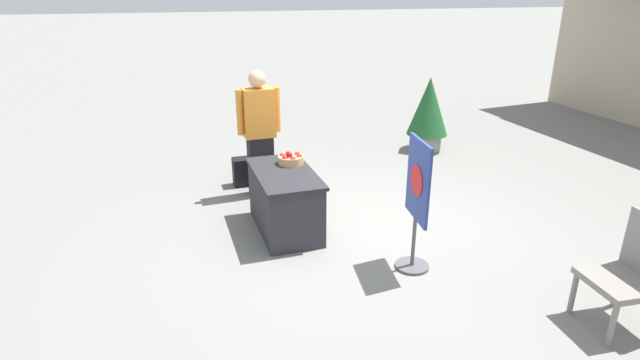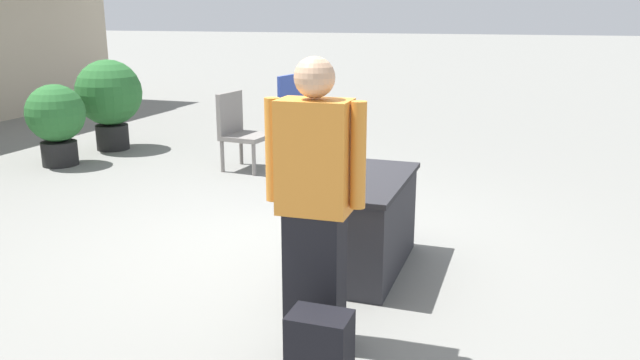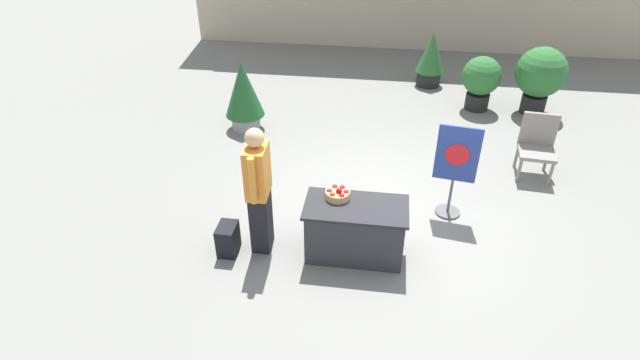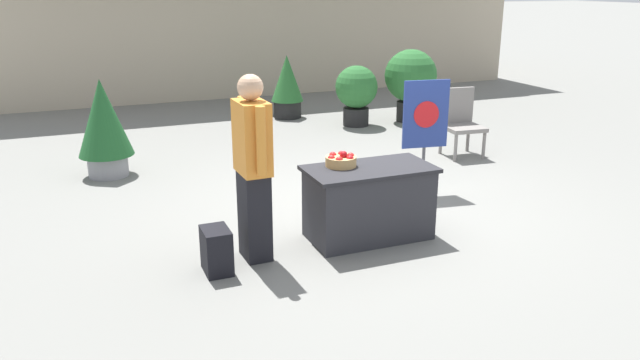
# 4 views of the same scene
# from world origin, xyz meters

# --- Properties ---
(ground_plane) EXTENTS (120.00, 120.00, 0.00)m
(ground_plane) POSITION_xyz_m (0.00, 0.00, 0.00)
(ground_plane) COLOR slate
(display_table) EXTENTS (1.30, 0.69, 0.76)m
(display_table) POSITION_xyz_m (-0.39, -0.88, 0.38)
(display_table) COLOR #2D2D33
(display_table) RESTS_ON ground_plane
(apple_basket) EXTENTS (0.32, 0.32, 0.16)m
(apple_basket) POSITION_xyz_m (-0.64, -0.73, 0.82)
(apple_basket) COLOR tan
(apple_basket) RESTS_ON display_table
(person_visitor) EXTENTS (0.27, 0.61, 1.77)m
(person_visitor) POSITION_xyz_m (-1.62, -0.91, 0.91)
(person_visitor) COLOR black
(person_visitor) RESTS_ON ground_plane
(backpack) EXTENTS (0.24, 0.34, 0.42)m
(backpack) POSITION_xyz_m (-2.04, -1.09, 0.21)
(backpack) COLOR black
(backpack) RESTS_ON ground_plane
(poster_board) EXTENTS (0.58, 0.36, 1.41)m
(poster_board) POSITION_xyz_m (0.90, 0.18, 0.78)
(poster_board) COLOR #4C4C51
(poster_board) RESTS_ON ground_plane
(patio_chair) EXTENTS (0.60, 0.60, 1.01)m
(patio_chair) POSITION_xyz_m (2.33, 1.51, 0.55)
(patio_chair) COLOR gray
(patio_chair) RESTS_ON ground_plane
(potted_plant_far_left) EXTENTS (0.73, 0.73, 1.33)m
(potted_plant_far_left) POSITION_xyz_m (-2.73, 2.38, 0.73)
(potted_plant_far_left) COLOR gray
(potted_plant_far_left) RESTS_ON ground_plane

